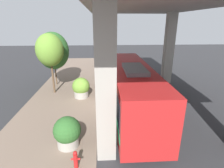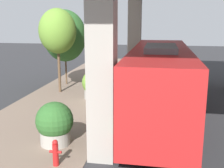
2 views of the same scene
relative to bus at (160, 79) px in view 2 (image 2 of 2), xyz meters
name	(u,v)px [view 2 (image 2 of 2)]	position (x,y,z in m)	size (l,w,h in m)	color
ground_plane	(115,109)	(-2.39, 1.19, -2.01)	(80.00, 80.00, 0.00)	#2D2D30
sidewalk_strip	(63,106)	(-5.39, 1.19, -2.00)	(6.00, 40.00, 0.02)	#7A6656
bus	(160,79)	(0.00, 0.00, 0.00)	(2.74, 11.10, 3.71)	#B21E1E
fire_hydrant	(56,153)	(-3.31, -5.24, -1.54)	(0.41, 0.20, 0.93)	#B21919
planter_front	(55,124)	(-3.94, -3.64, -1.16)	(1.46, 1.46, 1.72)	#9E998E
planter_middle	(95,85)	(-3.93, 2.95, -1.13)	(1.53, 1.53, 1.81)	#9E998E
street_tree_near	(58,31)	(-6.63, 4.17, 2.03)	(2.42, 2.42, 5.51)	brown
street_tree_far	(65,36)	(-6.98, 6.52, 1.61)	(3.14, 3.14, 5.51)	brown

